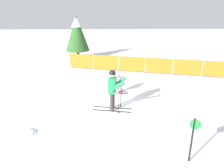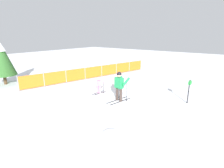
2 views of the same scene
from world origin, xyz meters
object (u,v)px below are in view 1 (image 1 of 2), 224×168
Objects in this scene: skier_adult at (113,87)px; conifer_far at (77,32)px; skier_child at (118,81)px; safety_fence at (159,66)px; trail_marker at (193,135)px.

conifer_far is (-2.42, 8.68, 1.04)m from skier_adult.
skier_child is 0.09× the size of safety_fence.
skier_child is (0.31, 1.78, -0.40)m from skier_adult.
trail_marker is (4.40, -11.82, -1.22)m from conifer_far.
skier_adult is at bearing -94.33° from skier_child.
trail_marker is (-0.94, -7.84, 0.28)m from safety_fence.
skier_adult is 9.07m from conifer_far.
conifer_far is at bearing 110.43° from trail_marker.
skier_adult is at bearing -74.43° from conifer_far.
skier_adult is 0.51× the size of conifer_far.
trail_marker is at bearing -96.82° from safety_fence.
conifer_far is at bearing 116.07° from skier_adult.
skier_adult reaches higher than skier_child.
conifer_far is at bearing 117.19° from skier_child.
trail_marker is at bearing -65.58° from skier_child.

